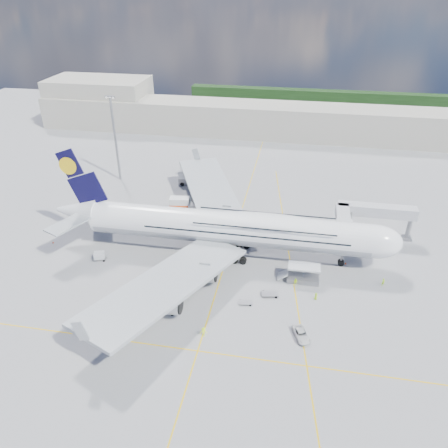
% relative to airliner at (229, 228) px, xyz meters
% --- Properties ---
extents(ground, '(300.00, 300.00, 0.00)m').
position_rel_airliner_xyz_m(ground, '(-0.26, -10.00, -6.87)').
color(ground, gray).
rests_on(ground, ground).
extents(taxi_line_main, '(0.25, 220.00, 0.01)m').
position_rel_airliner_xyz_m(taxi_line_main, '(-0.26, -10.00, -6.86)').
color(taxi_line_main, '#E4B30C').
rests_on(taxi_line_main, ground).
extents(taxi_line_cross, '(120.00, 0.25, 0.01)m').
position_rel_airliner_xyz_m(taxi_line_cross, '(-0.26, -30.00, -6.86)').
color(taxi_line_cross, '#E4B30C').
rests_on(taxi_line_cross, ground).
extents(taxi_line_diag, '(14.16, 99.06, 0.01)m').
position_rel_airliner_xyz_m(taxi_line_diag, '(13.74, -0.00, -6.86)').
color(taxi_line_diag, '#E4B30C').
rests_on(taxi_line_diag, ground).
extents(airliner, '(77.26, 79.15, 23.71)m').
position_rel_airliner_xyz_m(airliner, '(0.00, 0.00, 0.00)').
color(airliner, white).
rests_on(airliner, ground).
extents(jet_bridge, '(18.80, 12.10, 8.50)m').
position_rel_airliner_xyz_m(jet_bridge, '(29.55, 10.94, -0.02)').
color(jet_bridge, '#B7B7BC').
rests_on(jet_bridge, ground).
extents(cargo_loader, '(8.53, 3.20, 3.67)m').
position_rel_airliner_xyz_m(cargo_loader, '(16.56, -7.11, -5.62)').
color(cargo_loader, silver).
rests_on(cargo_loader, ground).
extents(light_mast, '(3.00, 0.70, 25.50)m').
position_rel_airliner_xyz_m(light_mast, '(-40.26, 35.00, 6.34)').
color(light_mast, gray).
rests_on(light_mast, ground).
extents(terminal, '(180.00, 16.00, 12.00)m').
position_rel_airliner_xyz_m(terminal, '(-0.26, 85.00, -0.87)').
color(terminal, '#B2AD9E').
rests_on(terminal, ground).
extents(hangar, '(40.00, 22.00, 18.00)m').
position_rel_airliner_xyz_m(hangar, '(-70.26, 90.00, 2.13)').
color(hangar, '#B2AD9E').
rests_on(hangar, ground).
extents(tree_line, '(160.00, 6.00, 8.00)m').
position_rel_airliner_xyz_m(tree_line, '(39.74, 130.00, -2.87)').
color(tree_line, '#193814').
rests_on(tree_line, ground).
extents(dolly_row_a, '(3.23, 2.46, 0.42)m').
position_rel_airliner_xyz_m(dolly_row_a, '(-20.68, -21.88, -6.54)').
color(dolly_row_a, gray).
rests_on(dolly_row_a, ground).
extents(dolly_row_b, '(2.98, 1.69, 0.43)m').
position_rel_airliner_xyz_m(dolly_row_b, '(-13.78, -8.23, -6.54)').
color(dolly_row_b, gray).
rests_on(dolly_row_b, ground).
extents(dolly_row_c, '(3.45, 2.41, 1.98)m').
position_rel_airliner_xyz_m(dolly_row_c, '(-11.86, -15.35, -5.80)').
color(dolly_row_c, gray).
rests_on(dolly_row_c, ground).
extents(dolly_back, '(3.35, 2.37, 1.92)m').
position_rel_airliner_xyz_m(dolly_back, '(-27.96, -7.50, -5.84)').
color(dolly_back, gray).
rests_on(dolly_back, ground).
extents(dolly_nose_far, '(2.78, 1.79, 0.38)m').
position_rel_airliner_xyz_m(dolly_nose_far, '(5.99, -16.53, -6.58)').
color(dolly_nose_far, gray).
rests_on(dolly_nose_far, ground).
extents(dolly_nose_near, '(3.56, 2.38, 0.48)m').
position_rel_airliner_xyz_m(dolly_nose_near, '(10.41, -13.15, -6.50)').
color(dolly_nose_near, gray).
rests_on(dolly_nose_near, ground).
extents(baggage_tug, '(2.70, 1.53, 1.60)m').
position_rel_airliner_xyz_m(baggage_tug, '(-7.84, -21.80, -6.16)').
color(baggage_tug, silver).
rests_on(baggage_tug, ground).
extents(catering_truck_inner, '(7.39, 3.44, 4.27)m').
position_rel_airliner_xyz_m(catering_truck_inner, '(-15.55, 17.21, -4.85)').
color(catering_truck_inner, gray).
rests_on(catering_truck_inner, ground).
extents(catering_truck_outer, '(7.69, 3.54, 4.45)m').
position_rel_airliner_xyz_m(catering_truck_outer, '(-17.71, 34.86, -4.80)').
color(catering_truck_outer, gray).
rests_on(catering_truck_outer, ground).
extents(service_van, '(3.73, 5.25, 1.33)m').
position_rel_airliner_xyz_m(service_van, '(16.85, -23.65, -6.20)').
color(service_van, silver).
rests_on(service_van, ground).
extents(crew_nose, '(0.75, 0.69, 1.72)m').
position_rel_airliner_xyz_m(crew_nose, '(32.84, -5.91, -6.01)').
color(crew_nose, '#A9E618').
rests_on(crew_nose, ground).
extents(crew_loader, '(0.93, 0.82, 1.59)m').
position_rel_airliner_xyz_m(crew_loader, '(15.28, -8.91, -6.07)').
color(crew_loader, '#D0FC1A').
rests_on(crew_loader, ground).
extents(crew_wing, '(0.56, 0.96, 1.53)m').
position_rel_airliner_xyz_m(crew_wing, '(-7.62, -8.25, -6.10)').
color(crew_wing, '#DDFF1A').
rests_on(crew_wing, ground).
extents(crew_van, '(0.85, 0.91, 1.56)m').
position_rel_airliner_xyz_m(crew_van, '(19.34, -12.78, -6.09)').
color(crew_van, '#BEFF1A').
rests_on(crew_van, ground).
extents(crew_tug, '(1.44, 1.04, 2.00)m').
position_rel_airliner_xyz_m(crew_tug, '(-0.01, -26.50, -5.87)').
color(crew_tug, '#D9FF1A').
rests_on(crew_tug, ground).
extents(cone_nose, '(0.39, 0.39, 0.49)m').
position_rel_airliner_xyz_m(cone_nose, '(25.87, 0.56, -6.63)').
color(cone_nose, '#FF4D0D').
rests_on(cone_nose, ground).
extents(cone_wing_left_inner, '(0.43, 0.43, 0.55)m').
position_rel_airliner_xyz_m(cone_wing_left_inner, '(-6.94, 14.01, -6.60)').
color(cone_wing_left_inner, '#FF4D0D').
rests_on(cone_wing_left_inner, ground).
extents(cone_wing_left_outer, '(0.51, 0.51, 0.64)m').
position_rel_airliner_xyz_m(cone_wing_left_outer, '(-12.92, 25.09, -6.56)').
color(cone_wing_left_outer, '#FF4D0D').
rests_on(cone_wing_left_outer, ground).
extents(cone_wing_right_inner, '(0.44, 0.44, 0.57)m').
position_rel_airliner_xyz_m(cone_wing_right_inner, '(-8.85, -6.81, -6.60)').
color(cone_wing_right_inner, '#FF4D0D').
rests_on(cone_wing_right_inner, ground).
extents(cone_wing_right_outer, '(0.42, 0.42, 0.54)m').
position_rel_airliner_xyz_m(cone_wing_right_outer, '(-20.51, -27.96, -6.61)').
color(cone_wing_right_outer, '#FF4D0D').
rests_on(cone_wing_right_outer, ground).
extents(cone_tail, '(0.39, 0.39, 0.50)m').
position_rel_airliner_xyz_m(cone_tail, '(-41.76, -3.03, -6.63)').
color(cone_tail, '#FF4D0D').
rests_on(cone_tail, ground).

